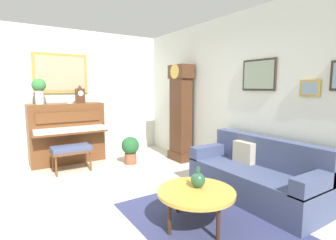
{
  "coord_description": "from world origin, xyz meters",
  "views": [
    {
      "loc": [
        3.37,
        -1.03,
        1.57
      ],
      "look_at": [
        -0.11,
        1.22,
        1.03
      ],
      "focal_mm": 27.56,
      "sensor_mm": 36.0,
      "label": 1
    }
  ],
  "objects_px": {
    "piano_bench": "(71,150)",
    "potted_plant": "(130,148)",
    "green_jug": "(198,180)",
    "grandfather_clock": "(181,116)",
    "mantel_clock": "(80,95)",
    "coffee_table": "(196,193)",
    "flower_vase": "(39,88)",
    "couch": "(256,176)",
    "piano": "(67,132)",
    "teacup": "(70,102)"
  },
  "relations": [
    {
      "from": "potted_plant",
      "to": "couch",
      "type": "bearing_deg",
      "value": 18.58
    },
    {
      "from": "couch",
      "to": "piano_bench",
      "type": "bearing_deg",
      "value": -143.14
    },
    {
      "from": "mantel_clock",
      "to": "potted_plant",
      "type": "bearing_deg",
      "value": 40.69
    },
    {
      "from": "grandfather_clock",
      "to": "couch",
      "type": "height_order",
      "value": "grandfather_clock"
    },
    {
      "from": "grandfather_clock",
      "to": "mantel_clock",
      "type": "bearing_deg",
      "value": -123.86
    },
    {
      "from": "piano_bench",
      "to": "green_jug",
      "type": "relative_size",
      "value": 2.92
    },
    {
      "from": "coffee_table",
      "to": "potted_plant",
      "type": "distance_m",
      "value": 2.61
    },
    {
      "from": "potted_plant",
      "to": "piano",
      "type": "bearing_deg",
      "value": -129.63
    },
    {
      "from": "coffee_table",
      "to": "mantel_clock",
      "type": "bearing_deg",
      "value": -173.9
    },
    {
      "from": "coffee_table",
      "to": "green_jug",
      "type": "xyz_separation_m",
      "value": [
        -0.06,
        0.08,
        0.12
      ]
    },
    {
      "from": "piano",
      "to": "couch",
      "type": "relative_size",
      "value": 0.76
    },
    {
      "from": "teacup",
      "to": "green_jug",
      "type": "height_order",
      "value": "teacup"
    },
    {
      "from": "potted_plant",
      "to": "piano_bench",
      "type": "bearing_deg",
      "value": -97.45
    },
    {
      "from": "mantel_clock",
      "to": "flower_vase",
      "type": "height_order",
      "value": "flower_vase"
    },
    {
      "from": "green_jug",
      "to": "couch",
      "type": "bearing_deg",
      "value": 93.72
    },
    {
      "from": "piano",
      "to": "potted_plant",
      "type": "relative_size",
      "value": 2.57
    },
    {
      "from": "coffee_table",
      "to": "flower_vase",
      "type": "distance_m",
      "value": 3.81
    },
    {
      "from": "potted_plant",
      "to": "mantel_clock",
      "type": "bearing_deg",
      "value": -139.31
    },
    {
      "from": "piano",
      "to": "mantel_clock",
      "type": "height_order",
      "value": "mantel_clock"
    },
    {
      "from": "piano_bench",
      "to": "grandfather_clock",
      "type": "bearing_deg",
      "value": 77.65
    },
    {
      "from": "teacup",
      "to": "green_jug",
      "type": "relative_size",
      "value": 0.48
    },
    {
      "from": "green_jug",
      "to": "potted_plant",
      "type": "xyz_separation_m",
      "value": [
        -2.52,
        0.3,
        -0.18
      ]
    },
    {
      "from": "potted_plant",
      "to": "flower_vase",
      "type": "bearing_deg",
      "value": -119.61
    },
    {
      "from": "couch",
      "to": "mantel_clock",
      "type": "height_order",
      "value": "mantel_clock"
    },
    {
      "from": "green_jug",
      "to": "flower_vase",
      "type": "bearing_deg",
      "value": -160.12
    },
    {
      "from": "piano_bench",
      "to": "potted_plant",
      "type": "bearing_deg",
      "value": 82.55
    },
    {
      "from": "grandfather_clock",
      "to": "mantel_clock",
      "type": "height_order",
      "value": "grandfather_clock"
    },
    {
      "from": "piano",
      "to": "flower_vase",
      "type": "relative_size",
      "value": 2.48
    },
    {
      "from": "flower_vase",
      "to": "potted_plant",
      "type": "relative_size",
      "value": 1.04
    },
    {
      "from": "mantel_clock",
      "to": "flower_vase",
      "type": "relative_size",
      "value": 0.66
    },
    {
      "from": "couch",
      "to": "teacup",
      "type": "distance_m",
      "value": 3.82
    },
    {
      "from": "green_jug",
      "to": "potted_plant",
      "type": "height_order",
      "value": "green_jug"
    },
    {
      "from": "teacup",
      "to": "piano",
      "type": "bearing_deg",
      "value": -136.02
    },
    {
      "from": "flower_vase",
      "to": "teacup",
      "type": "relative_size",
      "value": 5.0
    },
    {
      "from": "piano_bench",
      "to": "teacup",
      "type": "xyz_separation_m",
      "value": [
        -0.64,
        0.15,
        0.85
      ]
    },
    {
      "from": "piano",
      "to": "green_jug",
      "type": "distance_m",
      "value": 3.47
    },
    {
      "from": "teacup",
      "to": "piano_bench",
      "type": "bearing_deg",
      "value": -12.96
    },
    {
      "from": "piano_bench",
      "to": "potted_plant",
      "type": "distance_m",
      "value": 1.13
    },
    {
      "from": "piano_bench",
      "to": "grandfather_clock",
      "type": "relative_size",
      "value": 0.34
    },
    {
      "from": "mantel_clock",
      "to": "potted_plant",
      "type": "xyz_separation_m",
      "value": [
        0.86,
        0.74,
        -1.08
      ]
    },
    {
      "from": "coffee_table",
      "to": "flower_vase",
      "type": "bearing_deg",
      "value": -161.63
    },
    {
      "from": "coffee_table",
      "to": "green_jug",
      "type": "height_order",
      "value": "green_jug"
    },
    {
      "from": "couch",
      "to": "green_jug",
      "type": "relative_size",
      "value": 7.92
    },
    {
      "from": "piano_bench",
      "to": "teacup",
      "type": "height_order",
      "value": "teacup"
    },
    {
      "from": "grandfather_clock",
      "to": "potted_plant",
      "type": "bearing_deg",
      "value": -107.51
    },
    {
      "from": "piano_bench",
      "to": "green_jug",
      "type": "bearing_deg",
      "value": 17.22
    },
    {
      "from": "couch",
      "to": "coffee_table",
      "type": "xyz_separation_m",
      "value": [
        0.14,
        -1.2,
        0.07
      ]
    },
    {
      "from": "piano",
      "to": "teacup",
      "type": "relative_size",
      "value": 12.41
    },
    {
      "from": "teacup",
      "to": "potted_plant",
      "type": "height_order",
      "value": "teacup"
    },
    {
      "from": "piano_bench",
      "to": "couch",
      "type": "distance_m",
      "value": 3.24
    }
  ]
}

